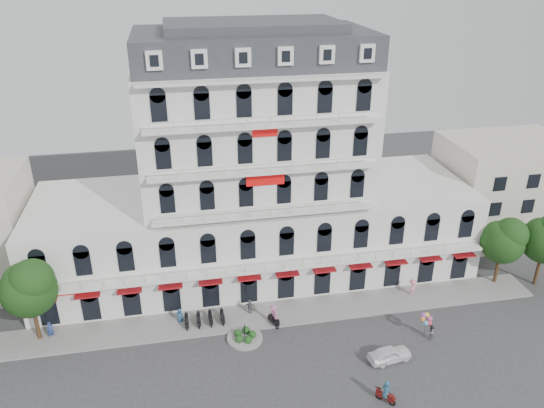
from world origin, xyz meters
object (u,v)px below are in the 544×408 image
(parked_car, at_px, (390,354))
(rider_center, at_px, (274,315))
(rider_east, at_px, (386,392))
(balloon_vendor, at_px, (429,326))

(parked_car, xyz_separation_m, rider_center, (-8.78, 6.40, 0.52))
(rider_east, relative_size, balloon_vendor, 0.84)
(parked_car, height_order, balloon_vendor, balloon_vendor)
(balloon_vendor, bearing_deg, parked_car, -155.42)
(rider_east, distance_m, rider_center, 12.64)
(parked_car, xyz_separation_m, rider_east, (-2.11, -4.34, 0.36))
(balloon_vendor, bearing_deg, rider_east, -135.81)
(balloon_vendor, bearing_deg, rider_center, 161.71)
(rider_east, bearing_deg, parked_car, -69.52)
(parked_car, height_order, rider_east, rider_east)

